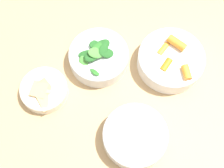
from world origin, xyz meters
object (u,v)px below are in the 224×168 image
bowl_greens (98,57)px  bowl_carrots (171,60)px  bowl_beans_hotdog (135,136)px  bowl_cookies (44,90)px

bowl_greens → bowl_carrots: bearing=113.0°
bowl_greens → bowl_beans_hotdog: bearing=48.9°
bowl_greens → bowl_cookies: (0.16, -0.09, -0.01)m
bowl_greens → bowl_beans_hotdog: bowl_greens is taller
bowl_carrots → bowl_greens: (0.08, -0.19, 0.00)m
bowl_cookies → bowl_greens: bearing=149.2°
bowl_carrots → bowl_cookies: 0.37m
bowl_greens → bowl_cookies: bearing=-30.8°
bowl_beans_hotdog → bowl_greens: bearing=-131.1°
bowl_greens → bowl_cookies: size_ratio=1.30×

